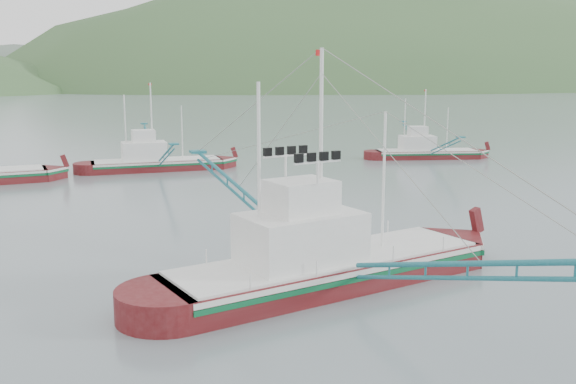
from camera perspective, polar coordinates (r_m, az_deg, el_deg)
name	(u,v)px	position (r m, az deg, el deg)	size (l,w,h in m)	color
ground	(327,272)	(33.74, 3.50, -7.10)	(1200.00, 1200.00, 0.00)	slate
main_boat	(326,241)	(31.07, 3.41, -4.41)	(17.24, 29.82, 12.23)	#510D10
bg_boat_right	(426,145)	(79.90, 12.17, 4.12)	(12.72, 21.86, 9.01)	#510D10
bg_boat_far	(155,158)	(69.89, -11.71, 3.02)	(13.71, 24.69, 9.99)	#510D10
headland_right	(389,87)	(524.57, 9.00, 9.24)	(684.00, 432.00, 306.00)	#375A2E
ridge_distant	(105,85)	(591.13, -15.98, 9.09)	(960.00, 400.00, 240.00)	slate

